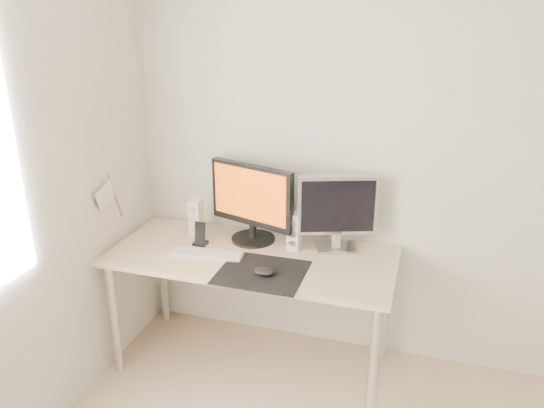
# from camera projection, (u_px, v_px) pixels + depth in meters

# --- Properties ---
(wall_back) EXTENTS (3.50, 0.00, 3.50)m
(wall_back) POSITION_uv_depth(u_px,v_px,m) (435.00, 161.00, 2.86)
(wall_back) COLOR white
(wall_back) RESTS_ON ground
(mousepad) EXTENTS (0.45, 0.40, 0.00)m
(mousepad) POSITION_uv_depth(u_px,v_px,m) (262.00, 272.00, 2.76)
(mousepad) COLOR black
(mousepad) RESTS_ON desk
(mouse) EXTENTS (0.11, 0.06, 0.04)m
(mouse) POSITION_uv_depth(u_px,v_px,m) (264.00, 272.00, 2.72)
(mouse) COLOR black
(mouse) RESTS_ON mousepad
(desk) EXTENTS (1.60, 0.70, 0.73)m
(desk) POSITION_uv_depth(u_px,v_px,m) (252.00, 266.00, 3.00)
(desk) COLOR #D1B587
(desk) RESTS_ON ground
(main_monitor) EXTENTS (0.54, 0.33, 0.47)m
(main_monitor) POSITION_uv_depth(u_px,v_px,m) (252.00, 200.00, 3.05)
(main_monitor) COLOR black
(main_monitor) RESTS_ON desk
(second_monitor) EXTENTS (0.44, 0.22, 0.43)m
(second_monitor) POSITION_uv_depth(u_px,v_px,m) (337.00, 209.00, 2.95)
(second_monitor) COLOR #ACACAE
(second_monitor) RESTS_ON desk
(speaker_left) EXTENTS (0.07, 0.08, 0.22)m
(speaker_left) POSITION_uv_depth(u_px,v_px,m) (196.00, 217.00, 3.20)
(speaker_left) COLOR white
(speaker_left) RESTS_ON desk
(speaker_right) EXTENTS (0.07, 0.08, 0.22)m
(speaker_right) POSITION_uv_depth(u_px,v_px,m) (294.00, 231.00, 3.00)
(speaker_right) COLOR silver
(speaker_right) RESTS_ON desk
(keyboard) EXTENTS (0.43, 0.16, 0.02)m
(keyboard) POSITION_uv_depth(u_px,v_px,m) (206.00, 254.00, 2.96)
(keyboard) COLOR silver
(keyboard) RESTS_ON desk
(phone_dock) EXTENTS (0.08, 0.07, 0.14)m
(phone_dock) POSITION_uv_depth(u_px,v_px,m) (200.00, 238.00, 3.08)
(phone_dock) COLOR black
(phone_dock) RESTS_ON desk
(pennant) EXTENTS (0.01, 0.23, 0.29)m
(pennant) POSITION_uv_depth(u_px,v_px,m) (109.00, 195.00, 2.95)
(pennant) COLOR #A57F54
(pennant) RESTS_ON wall_left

